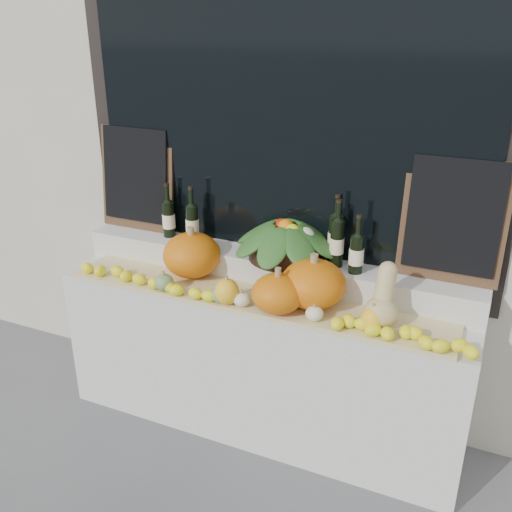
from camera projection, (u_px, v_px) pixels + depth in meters
storefront_facade at (314, 19)px, 3.17m from camera, size 7.00×0.94×4.50m
display_sill at (261, 359)px, 3.29m from camera, size 2.30×0.55×0.88m
rear_tier at (272, 267)px, 3.21m from camera, size 2.30×0.25×0.16m
straw_bedding at (252, 299)px, 3.00m from camera, size 2.10×0.32×0.02m
pumpkin_left at (192, 255)px, 3.19m from camera, size 0.37×0.37×0.25m
pumpkin_right at (313, 284)px, 2.87m from camera, size 0.36×0.36×0.24m
pumpkin_center at (278, 293)px, 2.82m from camera, size 0.26×0.26×0.20m
butternut_squash at (382, 302)px, 2.69m from camera, size 0.17×0.22×0.30m
decorative_gourds at (256, 299)px, 2.86m from camera, size 1.23×0.17×0.16m
lemon_heap at (243, 301)px, 2.89m from camera, size 2.20×0.16×0.06m
produce_bowl at (285, 239)px, 3.09m from camera, size 0.61×0.61×0.23m
wine_bottle_far_left at (169, 218)px, 3.39m from camera, size 0.08×0.08×0.33m
wine_bottle_near_left at (192, 223)px, 3.30m from camera, size 0.08×0.08×0.34m
wine_bottle_tall at (336, 237)px, 3.06m from camera, size 0.08×0.08×0.37m
wine_bottle_near_right at (337, 243)px, 2.98m from camera, size 0.08×0.08×0.37m
wine_bottle_far_right at (356, 253)px, 2.92m from camera, size 0.08×0.08×0.32m
chalkboard_left at (136, 177)px, 3.44m from camera, size 0.50×0.10×0.62m
chalkboard_right at (454, 219)px, 2.76m from camera, size 0.50×0.10×0.62m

